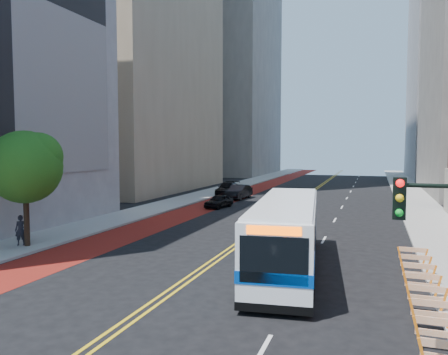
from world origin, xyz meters
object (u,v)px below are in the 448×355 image
(street_tree, at_px, (26,164))
(transit_bus, at_px, (287,233))
(car_b, at_px, (239,192))
(pedestrian, at_px, (21,230))
(car_a, at_px, (219,201))
(car_c, at_px, (228,189))

(street_tree, relative_size, transit_bus, 0.53)
(car_b, xyz_separation_m, pedestrian, (-4.94, -27.22, 0.24))
(pedestrian, bearing_deg, car_a, 48.59)
(street_tree, distance_m, car_c, 31.01)
(street_tree, distance_m, car_a, 20.74)
(transit_bus, height_order, car_a, transit_bus)
(car_a, xyz_separation_m, pedestrian, (-5.22, -19.78, 0.39))
(car_b, distance_m, pedestrian, 27.67)
(car_b, distance_m, car_c, 4.30)
(car_b, bearing_deg, car_c, 129.53)
(car_a, relative_size, car_b, 0.78)
(pedestrian, bearing_deg, transit_bus, -24.42)
(car_a, xyz_separation_m, car_b, (-0.28, 7.44, 0.15))
(car_a, bearing_deg, pedestrian, -94.30)
(street_tree, bearing_deg, car_a, 76.58)
(street_tree, distance_m, car_b, 27.84)
(street_tree, distance_m, transit_bus, 15.41)
(pedestrian, bearing_deg, car_b, 53.08)
(car_a, bearing_deg, transit_bus, -51.12)
(street_tree, xyz_separation_m, car_b, (4.44, 27.18, -4.11))
(street_tree, height_order, car_b, street_tree)
(transit_bus, xyz_separation_m, pedestrian, (-15.59, -0.60, -0.74))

